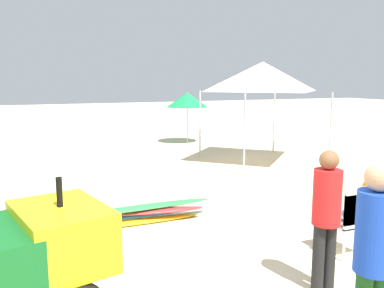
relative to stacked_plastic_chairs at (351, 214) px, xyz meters
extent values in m
cube|color=yellow|center=(-3.83, -0.03, 0.30)|extent=(1.03, 1.25, 0.60)
cylinder|color=black|center=(-3.83, -0.03, 0.75)|extent=(0.07, 0.07, 0.30)
cylinder|color=black|center=(-4.00, 0.49, -0.30)|extent=(0.63, 0.31, 0.60)
cube|color=white|center=(0.00, 0.10, -0.16)|extent=(0.48, 0.48, 0.04)
cube|color=white|center=(0.00, -0.12, 0.04)|extent=(0.48, 0.04, 0.40)
cube|color=white|center=(0.00, 0.10, -0.07)|extent=(0.48, 0.48, 0.04)
cube|color=white|center=(0.00, -0.12, 0.13)|extent=(0.48, 0.04, 0.40)
cube|color=white|center=(0.00, 0.10, 0.02)|extent=(0.48, 0.48, 0.04)
cube|color=white|center=(0.00, -0.12, 0.22)|extent=(0.48, 0.04, 0.40)
cylinder|color=white|center=(0.21, 0.31, -0.39)|extent=(0.04, 0.04, 0.42)
cylinder|color=white|center=(-0.21, 0.31, -0.39)|extent=(0.04, 0.04, 0.42)
cylinder|color=white|center=(0.21, -0.11, -0.39)|extent=(0.04, 0.04, 0.42)
cylinder|color=white|center=(-0.21, -0.11, -0.39)|extent=(0.04, 0.04, 0.42)
ellipsoid|color=yellow|center=(-2.38, 2.39, -0.56)|extent=(2.19, 0.29, 0.08)
ellipsoid|color=#268CCC|center=(-2.19, 2.52, -0.48)|extent=(2.15, 0.35, 0.08)
ellipsoid|color=red|center=(-2.29, 2.42, -0.40)|extent=(2.12, 0.69, 0.08)
ellipsoid|color=green|center=(-2.28, 2.40, -0.32)|extent=(2.49, 0.31, 0.08)
cylinder|color=#193FB2|center=(-1.51, -1.78, 0.61)|extent=(0.32, 0.32, 0.69)
sphere|color=tan|center=(-1.51, -1.78, 1.07)|extent=(0.24, 0.24, 0.24)
cylinder|color=black|center=(-1.07, -0.61, -0.20)|extent=(0.14, 0.14, 0.81)
cylinder|color=black|center=(-0.91, -0.61, -0.20)|extent=(0.14, 0.14, 0.81)
cylinder|color=red|center=(-0.99, -0.61, 0.52)|extent=(0.32, 0.32, 0.64)
sphere|color=brown|center=(-0.99, -0.61, 0.95)|extent=(0.22, 0.22, 0.22)
cylinder|color=#B2B2B7|center=(1.08, 4.80, 0.45)|extent=(0.05, 0.05, 2.12)
cylinder|color=#B2B2B7|center=(3.85, 4.80, 0.45)|extent=(0.05, 0.05, 2.12)
cylinder|color=#B2B2B7|center=(1.08, 7.58, 0.45)|extent=(0.05, 0.05, 2.12)
cylinder|color=#B2B2B7|center=(3.85, 7.58, 0.45)|extent=(0.05, 0.05, 2.12)
pyramid|color=silver|center=(2.47, 6.19, 1.94)|extent=(2.78, 2.78, 0.85)
cylinder|color=beige|center=(1.82, 10.46, 0.38)|extent=(0.04, 0.04, 1.96)
cone|color=#19994C|center=(1.82, 10.46, 1.08)|extent=(1.60, 1.60, 0.56)
cone|color=orange|center=(2.41, 2.00, -0.32)|extent=(0.40, 0.40, 0.58)
camera|label=1|loc=(-4.13, -4.13, 1.84)|focal=38.08mm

